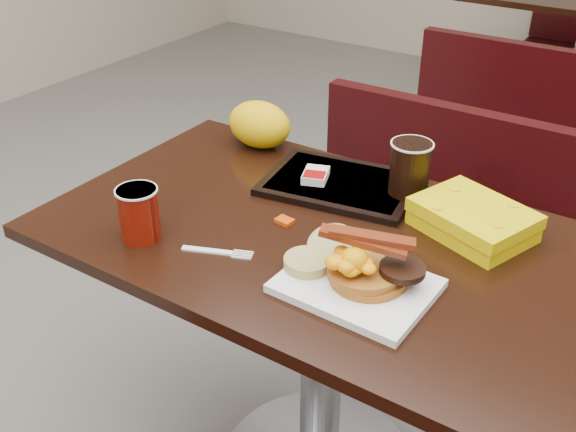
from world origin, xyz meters
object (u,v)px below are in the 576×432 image
Objects in this scene: knife at (407,296)px; coffee_cup_near at (139,214)px; platter at (356,286)px; pancake_stack at (368,274)px; bench_near_n at (436,240)px; clamshell at (473,220)px; fork at (207,251)px; paper_bag at (260,124)px; hashbrown_sleeve_left at (316,175)px; table_near at (321,367)px; bench_far_s at (542,117)px; tray at (340,184)px; coffee_cup_far at (410,168)px.

coffee_cup_near is at bearing -74.91° from knife.
pancake_stack is at bearing 51.31° from platter.
bench_near_n is 4.37× the size of clamshell.
fork is 0.52m from paper_bag.
platter is (0.14, -0.83, 0.40)m from bench_near_n.
coffee_cup_near is 0.44m from hashbrown_sleeve_left.
table_near is 1.20× the size of bench_near_n.
hashbrown_sleeve_left is at bearing -159.89° from clamshell.
hashbrown_sleeve_left is (-0.13, -1.73, 0.42)m from bench_far_s.
tray is 0.17m from coffee_cup_far.
fork is at bearing -75.15° from knife.
table_near is 0.58m from coffee_cup_near.
fork is (0.15, 0.03, -0.05)m from coffee_cup_near.
knife is 2.37× the size of hashbrown_sleeve_left.
bench_near_n is at bearing 48.05° from paper_bag.
platter is 2.21× the size of coffee_cup_far.
coffee_cup_near is at bearing -128.47° from tray.
bench_far_s is 2.13m from fork.
coffee_cup_far is at bearing -6.53° from paper_bag.
bench_near_n is 1.00× the size of bench_far_s.
bench_far_s is at bearing 95.77° from platter.
pancake_stack reaches higher than knife.
fork is at bearing -66.58° from paper_bag.
hashbrown_sleeve_left is at bearing 62.56° from fork.
bench_near_n is 8.80× the size of coffee_cup_near.
pancake_stack is at bearing -85.52° from bench_far_s.
table_near is 6.75× the size of knife.
coffee_cup_near is (-0.31, -0.22, 0.43)m from table_near.
paper_bag reaches higher than pancake_stack.
table_near is 9.76× the size of coffee_cup_far.
clamshell reaches higher than knife.
pancake_stack is at bearing -76.61° from knife.
pancake_stack reaches higher than bench_near_n.
tray is at bearing 125.44° from platter.
paper_bag is (-0.06, 0.51, 0.00)m from coffee_cup_near.
bench_far_s is at bearing 63.54° from fork.
clamshell is (0.38, 0.00, 0.00)m from hashbrown_sleeve_left.
pancake_stack is at bearing 12.40° from coffee_cup_near.
table_near is 8.19× the size of fork.
knife is 1.45× the size of coffee_cup_far.
knife is at bearing 20.61° from platter.
pancake_stack is at bearing -37.21° from paper_bag.
fork is 0.40m from tray.
table_near is 0.45m from knife.
fork reaches higher than bench_far_s.
platter is 0.41m from hashbrown_sleeve_left.
tray is 2.84× the size of coffee_cup_far.
paper_bag is (-0.37, -1.61, 0.45)m from bench_far_s.
clamshell is at bearing 72.46° from platter.
platter reaches higher than knife.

